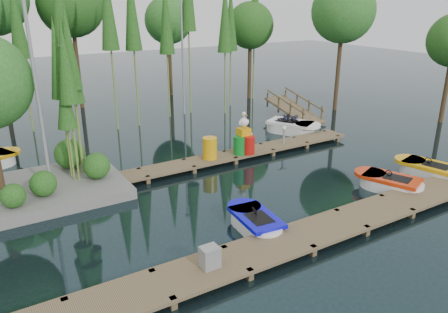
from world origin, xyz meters
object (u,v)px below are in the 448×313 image
utility_cabinet (210,257)px  yellow_barrel (210,148)px  drum_cluster (245,141)px  boat_blue (255,223)px  island (11,111)px  boat_red (390,184)px

utility_cabinet → yellow_barrel: (3.97, 7.00, 0.18)m
yellow_barrel → drum_cluster: size_ratio=0.50×
boat_blue → drum_cluster: drum_cluster is taller
boat_blue → yellow_barrel: bearing=79.9°
drum_cluster → boat_blue: bearing=-120.8°
island → boat_red: island is taller
island → boat_red: size_ratio=2.41×
yellow_barrel → drum_cluster: 1.70m
utility_cabinet → yellow_barrel: size_ratio=0.61×
island → utility_cabinet: 8.86m
boat_red → drum_cluster: bearing=94.9°
boat_red → utility_cabinet: 8.53m
island → boat_red: bearing=-29.2°
drum_cluster → island: bearing=174.0°
island → yellow_barrel: 7.74m
utility_cabinet → yellow_barrel: yellow_barrel is taller
island → drum_cluster: (8.99, -0.94, -2.34)m
utility_cabinet → drum_cluster: (5.66, 6.85, 0.26)m
yellow_barrel → drum_cluster: bearing=-5.1°
island → yellow_barrel: size_ratio=7.28×
yellow_barrel → drum_cluster: drum_cluster is taller
utility_cabinet → boat_red: bearing=8.2°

